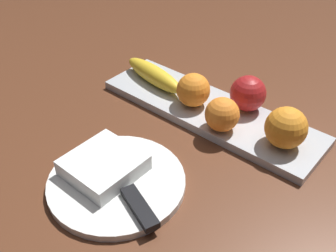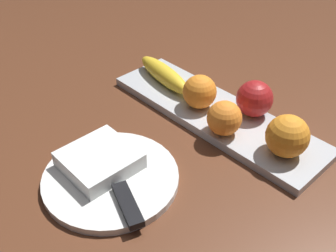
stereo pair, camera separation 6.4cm
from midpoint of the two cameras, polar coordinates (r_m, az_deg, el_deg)
name	(u,v)px [view 1 (the left image)]	position (r m, az deg, el deg)	size (l,w,h in m)	color
ground_plane	(222,127)	(0.80, 5.35, -0.23)	(2.40, 2.40, 0.00)	#5A311D
fruit_tray	(209,111)	(0.83, 3.69, 2.11)	(0.48, 0.14, 0.02)	#B7BABE
apple	(248,93)	(0.81, 9.06, 4.51)	(0.07, 0.07, 0.07)	#A91D1F
banana	(154,75)	(0.90, -4.06, 7.20)	(0.18, 0.04, 0.04)	yellow
orange_near_apple	(286,128)	(0.73, 14.01, -0.34)	(0.08, 0.08, 0.08)	orange
orange_near_banana	(193,90)	(0.81, 1.35, 5.06)	(0.07, 0.07, 0.07)	orange
orange_center	(222,114)	(0.75, 5.27, 1.57)	(0.07, 0.07, 0.07)	orange
dinner_plate	(117,182)	(0.69, -10.00, -7.99)	(0.23, 0.23, 0.01)	white
folded_napkin	(104,165)	(0.69, -11.80, -5.57)	(0.11, 0.12, 0.03)	white
knife	(135,201)	(0.64, -7.63, -10.67)	(0.18, 0.08, 0.01)	silver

